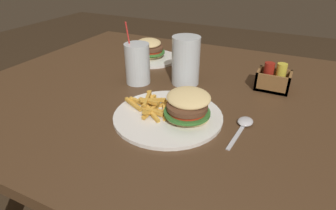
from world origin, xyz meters
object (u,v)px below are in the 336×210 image
(juice_glass, at_px, (137,65))
(condiment_caddy, at_px, (273,80))
(spoon, at_px, (244,123))
(meal_plate_far, at_px, (151,53))
(meal_plate_near, at_px, (176,112))
(beer_glass, at_px, (186,62))

(juice_glass, height_order, condiment_caddy, juice_glass)
(spoon, xyz_separation_m, meal_plate_far, (-0.47, 0.34, 0.02))
(spoon, xyz_separation_m, condiment_caddy, (0.03, 0.26, 0.03))
(meal_plate_far, bearing_deg, condiment_caddy, -8.86)
(juice_glass, bearing_deg, condiment_caddy, 19.22)
(spoon, bearing_deg, meal_plate_near, 111.31)
(spoon, relative_size, meal_plate_far, 0.71)
(beer_glass, bearing_deg, condiment_caddy, 16.13)
(beer_glass, bearing_deg, meal_plate_near, -73.15)
(meal_plate_near, distance_m, juice_glass, 0.28)
(juice_glass, distance_m, condiment_caddy, 0.45)
(spoon, bearing_deg, beer_glass, 58.11)
(meal_plate_near, bearing_deg, condiment_caddy, 56.71)
(meal_plate_near, xyz_separation_m, condiment_caddy, (0.21, 0.31, 0.01))
(meal_plate_near, distance_m, spoon, 0.18)
(condiment_caddy, bearing_deg, juice_glass, -160.78)
(beer_glass, distance_m, meal_plate_far, 0.28)
(condiment_caddy, bearing_deg, beer_glass, -163.87)
(meal_plate_near, height_order, meal_plate_far, meal_plate_near)
(spoon, bearing_deg, meal_plate_far, 58.76)
(juice_glass, relative_size, condiment_caddy, 1.97)
(meal_plate_far, height_order, condiment_caddy, condiment_caddy)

